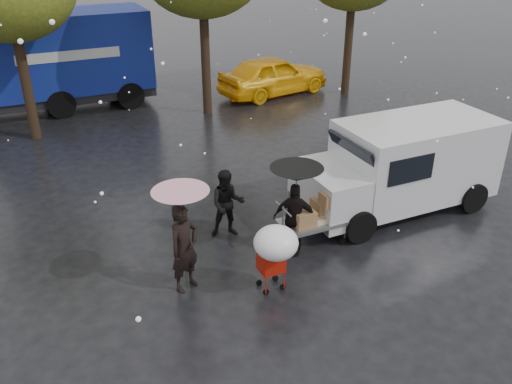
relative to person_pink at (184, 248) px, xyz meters
name	(u,v)px	position (x,y,z in m)	size (l,w,h in m)	color
ground	(262,274)	(1.54, -0.23, -0.91)	(90.00, 90.00, 0.00)	black
person_pink	(184,248)	(0.00, 0.00, 0.00)	(0.66, 0.43, 1.81)	black
person_middle	(227,204)	(1.48, 1.48, -0.11)	(0.78, 0.61, 1.60)	black
person_black	(295,218)	(2.56, 0.32, -0.12)	(0.92, 0.38, 1.57)	black
umbrella_pink	(181,198)	(0.00, 0.00, 1.07)	(1.06, 1.06, 2.13)	#4C4C4C
umbrella_black	(297,174)	(2.56, 0.32, 0.90)	(1.12, 1.12, 1.96)	#4C4C4C
vendor_cart	(317,214)	(3.13, 0.35, -0.18)	(1.52, 0.80, 1.27)	slate
shopping_cart	(275,246)	(1.49, -0.87, 0.16)	(0.84, 0.84, 1.46)	#B7180A
white_van	(402,164)	(5.85, 0.96, 0.25)	(4.91, 2.18, 2.20)	silver
blue_truck	(42,63)	(-1.23, 12.62, 0.85)	(8.30, 2.60, 3.50)	navy
box_ground_near	(344,210)	(4.30, 1.00, -0.67)	(0.51, 0.41, 0.46)	olive
box_ground_far	(363,208)	(4.82, 0.99, -0.74)	(0.43, 0.33, 0.33)	olive
yellow_taxi	(273,75)	(7.29, 10.87, -0.12)	(1.85, 4.60, 1.57)	#FFB50D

